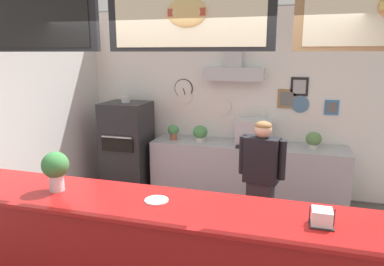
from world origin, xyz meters
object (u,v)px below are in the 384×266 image
(espresso_machine, at_px, (254,133))
(napkin_holder, at_px, (322,218))
(basil_vase, at_px, (56,169))
(shop_worker, at_px, (261,182))
(condiment_plate, at_px, (157,200))
(potted_oregano, at_px, (173,131))
(potted_thyme, at_px, (200,133))
(potted_rosemary, at_px, (314,140))
(pizza_oven, at_px, (127,147))

(espresso_machine, distance_m, napkin_holder, 2.97)
(basil_vase, height_order, napkin_holder, basil_vase)
(shop_worker, height_order, condiment_plate, shop_worker)
(napkin_holder, bearing_deg, potted_oregano, 125.81)
(potted_thyme, distance_m, potted_oregano, 0.44)
(potted_rosemary, bearing_deg, napkin_holder, -91.40)
(condiment_plate, bearing_deg, potted_rosemary, 65.49)
(pizza_oven, relative_size, potted_rosemary, 6.44)
(potted_rosemary, xyz_separation_m, basil_vase, (-2.20, -2.88, 0.27))
(napkin_holder, bearing_deg, condiment_plate, 177.10)
(espresso_machine, distance_m, basil_vase, 3.14)
(pizza_oven, relative_size, shop_worker, 1.03)
(shop_worker, bearing_deg, potted_thyme, -41.28)
(shop_worker, bearing_deg, espresso_machine, -69.04)
(pizza_oven, height_order, napkin_holder, pizza_oven)
(potted_thyme, bearing_deg, shop_worker, -52.31)
(espresso_machine, height_order, condiment_plate, espresso_machine)
(potted_thyme, xyz_separation_m, basil_vase, (-0.51, -2.83, 0.27))
(pizza_oven, relative_size, napkin_holder, 9.43)
(potted_thyme, bearing_deg, basil_vase, -100.20)
(shop_worker, height_order, espresso_machine, shop_worker)
(potted_thyme, bearing_deg, pizza_oven, -172.87)
(napkin_holder, bearing_deg, basil_vase, 179.06)
(potted_thyme, height_order, potted_rosemary, potted_thyme)
(condiment_plate, bearing_deg, basil_vase, -178.24)
(pizza_oven, xyz_separation_m, espresso_machine, (2.03, 0.15, 0.34))
(potted_rosemary, height_order, potted_oregano, same)
(potted_oregano, relative_size, condiment_plate, 1.29)
(pizza_oven, bearing_deg, espresso_machine, 4.28)
(espresso_machine, relative_size, condiment_plate, 2.74)
(espresso_machine, bearing_deg, pizza_oven, -175.72)
(potted_rosemary, distance_m, basil_vase, 3.64)
(shop_worker, distance_m, potted_oregano, 2.08)
(potted_rosemary, distance_m, condiment_plate, 3.14)
(pizza_oven, height_order, basil_vase, pizza_oven)
(pizza_oven, xyz_separation_m, potted_rosemary, (2.88, 0.20, 0.27))
(espresso_machine, height_order, basil_vase, basil_vase)
(condiment_plate, bearing_deg, pizza_oven, 120.81)
(napkin_holder, bearing_deg, potted_rosemary, 88.60)
(shop_worker, xyz_separation_m, espresso_machine, (-0.25, 1.41, 0.25))
(shop_worker, height_order, napkin_holder, shop_worker)
(pizza_oven, relative_size, basil_vase, 4.62)
(espresso_machine, distance_m, condiment_plate, 2.84)
(potted_rosemary, relative_size, potted_oregano, 1.00)
(potted_rosemary, distance_m, napkin_holder, 2.92)
(shop_worker, relative_size, napkin_holder, 9.13)
(espresso_machine, bearing_deg, napkin_holder, -74.73)
(pizza_oven, xyz_separation_m, shop_worker, (2.27, -1.25, 0.09))
(potted_thyme, height_order, condiment_plate, potted_thyme)
(basil_vase, bearing_deg, shop_worker, 41.84)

